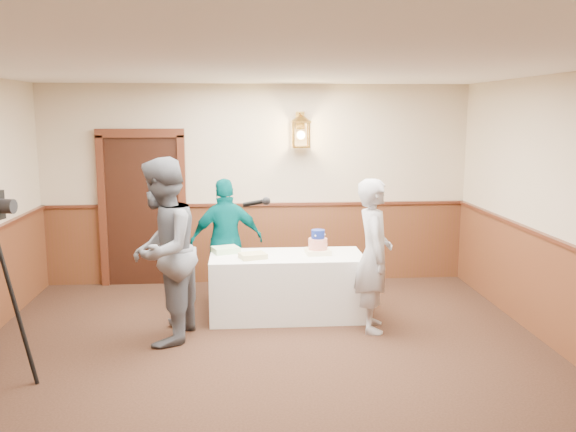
% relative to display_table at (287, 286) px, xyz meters
% --- Properties ---
extents(ground, '(7.00, 7.00, 0.00)m').
position_rel_display_table_xyz_m(ground, '(-0.30, -1.90, -0.38)').
color(ground, black).
rests_on(ground, ground).
extents(room_shell, '(6.02, 7.02, 2.81)m').
position_rel_display_table_xyz_m(room_shell, '(-0.35, -1.45, 1.15)').
color(room_shell, '#C7B795').
rests_on(room_shell, ground).
extents(display_table, '(1.80, 0.80, 0.75)m').
position_rel_display_table_xyz_m(display_table, '(0.00, 0.00, 0.00)').
color(display_table, white).
rests_on(display_table, ground).
extents(tiered_cake, '(0.30, 0.30, 0.29)m').
position_rel_display_table_xyz_m(tiered_cake, '(0.37, 0.03, 0.49)').
color(tiered_cake, '#FFEEC1').
rests_on(tiered_cake, display_table).
extents(sheet_cake_yellow, '(0.34, 0.30, 0.06)m').
position_rel_display_table_xyz_m(sheet_cake_yellow, '(-0.40, -0.14, 0.40)').
color(sheet_cake_yellow, '#DDD984').
rests_on(sheet_cake_yellow, display_table).
extents(sheet_cake_green, '(0.36, 0.33, 0.07)m').
position_rel_display_table_xyz_m(sheet_cake_green, '(-0.72, 0.17, 0.41)').
color(sheet_cake_green, '#ABDF9D').
rests_on(sheet_cake_green, display_table).
extents(interviewer, '(1.57, 1.07, 1.96)m').
position_rel_display_table_xyz_m(interviewer, '(-1.35, -0.70, 0.60)').
color(interviewer, slate).
rests_on(interviewer, ground).
extents(baker, '(0.47, 0.66, 1.70)m').
position_rel_display_table_xyz_m(baker, '(0.93, -0.52, 0.48)').
color(baker, '#A7A6AD').
rests_on(baker, ground).
extents(assistant_p, '(1.00, 0.59, 1.59)m').
position_rel_display_table_xyz_m(assistant_p, '(-0.72, 0.62, 0.42)').
color(assistant_p, '#005254').
rests_on(assistant_p, ground).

